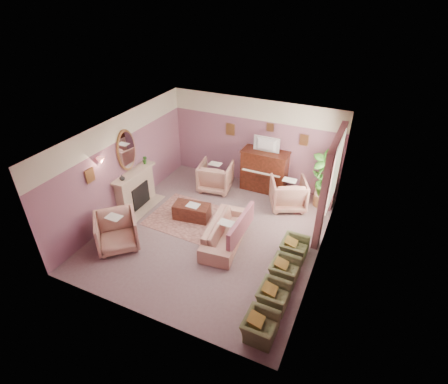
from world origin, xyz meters
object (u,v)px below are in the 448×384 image
at_px(piano, 264,171).
at_px(floral_armchair_right, 288,192).
at_px(coffee_table, 192,212).
at_px(olive_chair_a, 260,324).
at_px(sofa, 226,228).
at_px(side_table, 323,194).
at_px(floral_armchair_left, 215,175).
at_px(olive_chair_b, 274,293).
at_px(olive_chair_c, 285,267).
at_px(olive_chair_d, 294,246).
at_px(television, 266,144).
at_px(floral_armchair_front, 116,230).

bearing_deg(piano, floral_armchair_right, -33.90).
distance_m(coffee_table, olive_chair_a, 4.10).
bearing_deg(sofa, side_table, 55.61).
bearing_deg(floral_armchair_left, piano, 24.25).
distance_m(coffee_table, floral_armchair_left, 1.74).
distance_m(sofa, floral_armchair_left, 2.63).
height_order(sofa, olive_chair_a, sofa).
bearing_deg(olive_chair_a, olive_chair_b, 90.00).
xyz_separation_m(olive_chair_c, olive_chair_d, (0.00, 0.82, 0.00)).
bearing_deg(olive_chair_a, side_table, 87.97).
relative_size(television, floral_armchair_left, 0.79).
bearing_deg(television, olive_chair_c, -63.45).
bearing_deg(coffee_table, olive_chair_d, -5.82).
relative_size(floral_armchair_left, olive_chair_a, 1.46).
height_order(sofa, floral_armchair_front, floral_armchair_front).
distance_m(sofa, floral_armchair_front, 2.73).
distance_m(piano, floral_armchair_right, 1.18).
height_order(coffee_table, side_table, side_table).
bearing_deg(sofa, television, 89.64).
height_order(coffee_table, olive_chair_d, olive_chair_d).
distance_m(floral_armchair_left, olive_chair_d, 3.72).
bearing_deg(coffee_table, sofa, -21.69).
distance_m(floral_armchair_right, olive_chair_c, 2.93).
bearing_deg(floral_armchair_left, television, 22.52).
bearing_deg(olive_chair_c, floral_armchair_front, -170.43).
distance_m(television, olive_chair_a, 5.50).
distance_m(olive_chair_b, olive_chair_d, 1.64).
xyz_separation_m(floral_armchair_right, floral_armchair_front, (-3.38, -3.52, 0.00)).
bearing_deg(floral_armchair_left, side_table, 9.59).
bearing_deg(coffee_table, television, 60.38).
xyz_separation_m(floral_armchair_left, olive_chair_b, (3.11, -3.67, -0.21)).
bearing_deg(piano, floral_armchair_left, -155.75).
bearing_deg(olive_chair_d, floral_armchair_right, 110.29).
relative_size(floral_armchair_right, olive_chair_a, 1.46).
relative_size(coffee_table, olive_chair_a, 1.44).
height_order(floral_armchair_right, olive_chair_a, floral_armchair_right).
bearing_deg(side_table, olive_chair_b, -92.42).
bearing_deg(coffee_table, olive_chair_b, -32.83).
bearing_deg(floral_armchair_left, olive_chair_a, -55.27).
distance_m(piano, television, 0.95).
distance_m(piano, olive_chair_c, 3.89).
bearing_deg(floral_armchair_right, olive_chair_b, -78.50).
relative_size(television, floral_armchair_right, 0.79).
height_order(piano, floral_armchair_right, piano).
distance_m(sofa, floral_armchair_right, 2.42).
bearing_deg(floral_armchair_right, piano, 146.10).
bearing_deg(olive_chair_a, coffee_table, 137.48).
bearing_deg(olive_chair_b, side_table, 87.58).
xyz_separation_m(floral_armchair_left, olive_chair_a, (3.11, -4.49, -0.21)).
xyz_separation_m(floral_armchair_right, olive_chair_d, (0.74, -2.00, -0.21)).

